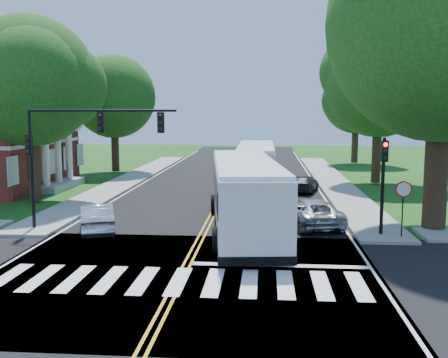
# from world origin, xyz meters

# --- Properties ---
(ground) EXTENTS (140.00, 140.00, 0.00)m
(ground) POSITION_xyz_m (0.00, 0.00, 0.00)
(ground) COLOR #1D4C13
(ground) RESTS_ON ground
(road) EXTENTS (14.00, 96.00, 0.01)m
(road) POSITION_xyz_m (0.00, 18.00, 0.01)
(road) COLOR black
(road) RESTS_ON ground
(cross_road) EXTENTS (60.00, 12.00, 0.01)m
(cross_road) POSITION_xyz_m (0.00, 0.00, 0.01)
(cross_road) COLOR black
(cross_road) RESTS_ON ground
(center_line) EXTENTS (0.36, 70.00, 0.01)m
(center_line) POSITION_xyz_m (0.00, 22.00, 0.01)
(center_line) COLOR gold
(center_line) RESTS_ON road
(edge_line_w) EXTENTS (0.12, 70.00, 0.01)m
(edge_line_w) POSITION_xyz_m (-6.80, 22.00, 0.01)
(edge_line_w) COLOR silver
(edge_line_w) RESTS_ON road
(edge_line_e) EXTENTS (0.12, 70.00, 0.01)m
(edge_line_e) POSITION_xyz_m (6.80, 22.00, 0.01)
(edge_line_e) COLOR silver
(edge_line_e) RESTS_ON road
(crosswalk) EXTENTS (12.60, 3.00, 0.01)m
(crosswalk) POSITION_xyz_m (0.00, -0.50, 0.02)
(crosswalk) COLOR silver
(crosswalk) RESTS_ON road
(stop_bar) EXTENTS (6.60, 0.40, 0.01)m
(stop_bar) POSITION_xyz_m (3.50, 1.60, 0.02)
(stop_bar) COLOR silver
(stop_bar) RESTS_ON road
(sidewalk_nw) EXTENTS (2.60, 40.00, 0.15)m
(sidewalk_nw) POSITION_xyz_m (-8.30, 25.00, 0.07)
(sidewalk_nw) COLOR gray
(sidewalk_nw) RESTS_ON ground
(sidewalk_ne) EXTENTS (2.60, 40.00, 0.15)m
(sidewalk_ne) POSITION_xyz_m (8.30, 25.00, 0.07)
(sidewalk_ne) COLOR gray
(sidewalk_ne) RESTS_ON ground
(tree_ne_big) EXTENTS (10.80, 10.80, 14.91)m
(tree_ne_big) POSITION_xyz_m (11.00, 8.00, 9.62)
(tree_ne_big) COLOR #342315
(tree_ne_big) RESTS_ON ground
(tree_west_near) EXTENTS (8.00, 8.00, 11.40)m
(tree_west_near) POSITION_xyz_m (-11.50, 14.00, 7.53)
(tree_west_near) COLOR #342315
(tree_west_near) RESTS_ON ground
(tree_west_far) EXTENTS (7.60, 7.60, 10.67)m
(tree_west_far) POSITION_xyz_m (-11.00, 30.00, 7.00)
(tree_west_far) COLOR #342315
(tree_west_far) RESTS_ON ground
(tree_east_mid) EXTENTS (8.40, 8.40, 11.93)m
(tree_east_mid) POSITION_xyz_m (11.50, 24.00, 7.86)
(tree_east_mid) COLOR #342315
(tree_east_mid) RESTS_ON ground
(tree_east_far) EXTENTS (7.20, 7.20, 10.34)m
(tree_east_far) POSITION_xyz_m (12.50, 40.00, 6.86)
(tree_east_far) COLOR #342315
(tree_east_far) RESTS_ON ground
(signal_nw) EXTENTS (7.15, 0.46, 5.66)m
(signal_nw) POSITION_xyz_m (-5.86, 6.43, 4.38)
(signal_nw) COLOR black
(signal_nw) RESTS_ON ground
(signal_ne) EXTENTS (0.30, 0.46, 4.40)m
(signal_ne) POSITION_xyz_m (8.20, 6.44, 2.96)
(signal_ne) COLOR black
(signal_ne) RESTS_ON ground
(stop_sign) EXTENTS (0.76, 0.08, 2.53)m
(stop_sign) POSITION_xyz_m (9.00, 5.98, 2.03)
(stop_sign) COLOR black
(stop_sign) RESTS_ON ground
(bus_lead) EXTENTS (4.29, 13.36, 3.40)m
(bus_lead) POSITION_xyz_m (1.93, 7.32, 1.81)
(bus_lead) COLOR silver
(bus_lead) RESTS_ON road
(bus_follow) EXTENTS (3.08, 12.37, 3.20)m
(bus_follow) POSITION_xyz_m (2.19, 21.60, 1.70)
(bus_follow) COLOR silver
(bus_follow) RESTS_ON road
(hatchback) EXTENTS (2.76, 4.42, 1.38)m
(hatchback) POSITION_xyz_m (-5.03, 6.34, 0.70)
(hatchback) COLOR silver
(hatchback) RESTS_ON road
(suv) EXTENTS (3.13, 5.22, 1.36)m
(suv) POSITION_xyz_m (5.25, 8.53, 0.69)
(suv) COLOR silver
(suv) RESTS_ON road
(dark_sedan) EXTENTS (2.49, 4.23, 1.15)m
(dark_sedan) POSITION_xyz_m (5.68, 19.68, 0.59)
(dark_sedan) COLOR black
(dark_sedan) RESTS_ON road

